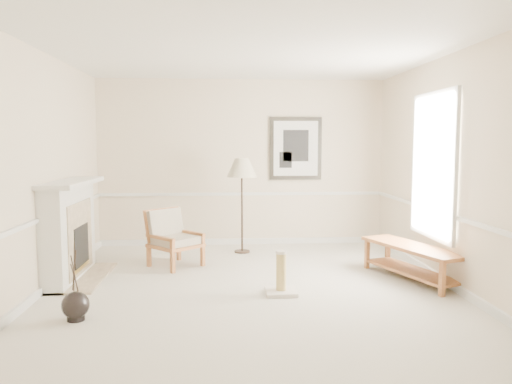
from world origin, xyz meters
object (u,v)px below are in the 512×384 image
floor_lamp (242,170)px  scratching_post (281,280)px  armchair (171,235)px  floor_vase (76,306)px  bench (412,257)px

floor_lamp → scratching_post: bearing=-80.6°
armchair → floor_lamp: (1.07, 0.81, 0.91)m
floor_lamp → scratching_post: size_ratio=2.95×
armchair → floor_lamp: floor_lamp is taller
scratching_post → floor_lamp: bearing=99.4°
armchair → scratching_post: armchair is taller
floor_vase → floor_lamp: size_ratio=0.52×
scratching_post → floor_vase: bearing=-160.8°
floor_lamp → bench: (2.17, -1.79, -1.05)m
floor_vase → bench: (3.98, 1.27, 0.16)m
floor_lamp → bench: bearing=-39.6°
floor_vase → scratching_post: floor_vase is taller
floor_lamp → scratching_post: (0.38, -2.30, -1.19)m
floor_lamp → bench: floor_lamp is taller
bench → armchair: bearing=163.0°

